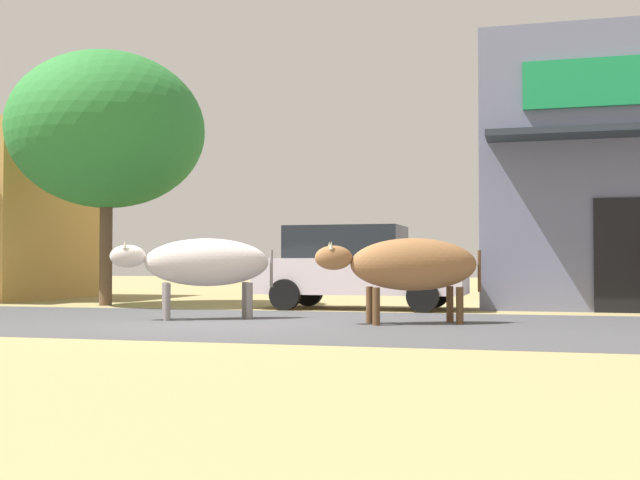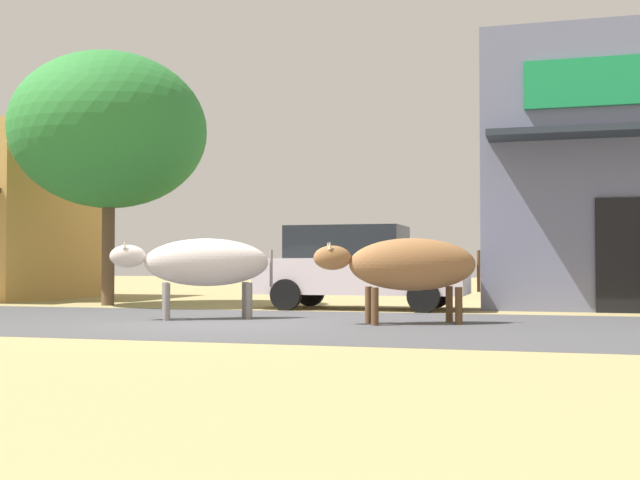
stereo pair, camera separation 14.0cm
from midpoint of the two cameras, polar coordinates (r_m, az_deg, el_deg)
ground at (r=12.40m, az=-7.35°, el=-5.84°), size 80.00×80.00×0.00m
asphalt_road at (r=12.40m, az=-7.35°, el=-5.83°), size 72.00×5.97×0.00m
roadside_tree at (r=17.92m, az=-14.66°, el=7.57°), size 4.20×4.20×5.45m
parked_hatchback_car at (r=15.73m, az=3.00°, el=-1.90°), size 4.09×1.83×1.64m
cow_near_brown at (r=13.00m, az=-8.08°, el=-1.65°), size 2.43×1.63×1.30m
cow_far_dark at (r=11.93m, az=6.73°, el=-1.79°), size 2.45×1.40×1.28m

